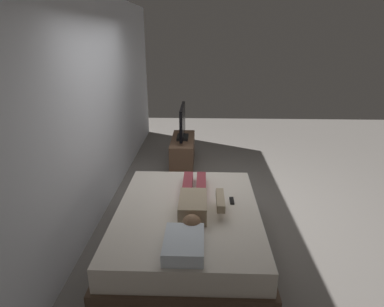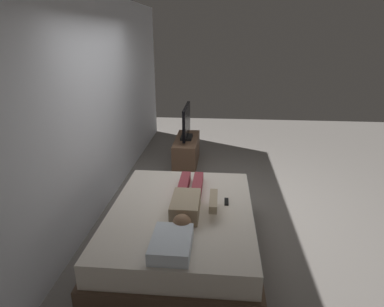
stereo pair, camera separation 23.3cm
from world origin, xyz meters
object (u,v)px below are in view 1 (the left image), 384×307
object	(u,v)px
bed	(188,231)
person	(195,201)
remote	(232,201)
tv	(182,123)
pillow	(184,244)
tv_stand	(183,152)

from	to	relation	value
bed	person	size ratio (longest dim) A/B	1.62
remote	tv	size ratio (longest dim) A/B	0.17
pillow	remote	distance (m)	1.00
tv_stand	tv	bearing A→B (deg)	0.00
pillow	person	xyz separation A→B (m)	(0.73, -0.07, 0.02)
pillow	person	size ratio (longest dim) A/B	0.38
bed	tv_stand	xyz separation A→B (m)	(2.58, 0.21, -0.01)
pillow	remote	size ratio (longest dim) A/B	3.20
bed	person	bearing A→B (deg)	-68.37
remote	pillow	bearing A→B (deg)	151.59
bed	tv	size ratio (longest dim) A/B	2.32
bed	pillow	world-z (taller)	pillow
pillow	tv_stand	xyz separation A→B (m)	(3.28, 0.21, -0.35)
pillow	remote	world-z (taller)	pillow
bed	remote	distance (m)	0.58
bed	pillow	size ratio (longest dim) A/B	4.26
person	tv	distance (m)	2.57
bed	tv_stand	bearing A→B (deg)	4.72
pillow	tv	bearing A→B (deg)	3.71
remote	tv_stand	world-z (taller)	remote
person	tv_stand	bearing A→B (deg)	6.39
person	tv	bearing A→B (deg)	6.39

